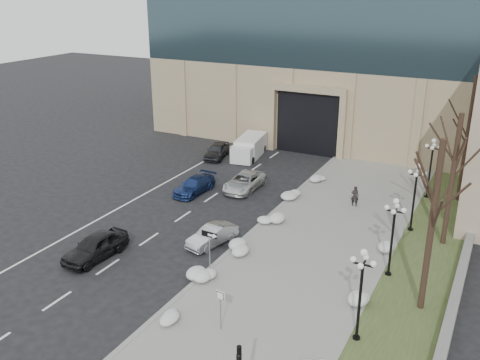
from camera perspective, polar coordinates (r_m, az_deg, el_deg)
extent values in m
cube|color=gray|center=(34.17, 8.17, -6.97)|extent=(9.00, 40.00, 0.12)
cube|color=gray|center=(35.68, 1.32, -5.49)|extent=(0.30, 40.00, 0.14)
cube|color=#384522|center=(32.97, 18.99, -9.08)|extent=(4.00, 40.00, 0.10)
cube|color=gray|center=(34.49, 22.88, -7.70)|extent=(0.50, 30.00, 0.70)
cube|color=tan|center=(59.96, 12.46, 8.78)|extent=(40.00, 20.00, 8.00)
cube|color=black|center=(52.35, 7.59, 6.28)|extent=(6.00, 2.50, 6.00)
cube|color=tan|center=(50.35, 7.21, 9.58)|extent=(7.50, 0.60, 0.60)
cube|color=tan|center=(52.34, 3.44, 6.42)|extent=(0.60, 0.60, 6.00)
cube|color=tan|center=(50.02, 10.81, 5.43)|extent=(0.60, 0.60, 6.00)
imported|color=black|center=(33.42, -15.18, -6.86)|extent=(2.13, 4.56, 1.51)
imported|color=#98999F|center=(33.93, -2.99, -5.95)|extent=(2.17, 3.90, 1.22)
imported|color=navy|center=(42.08, -4.92, -0.58)|extent=(1.98, 4.36, 1.24)
imported|color=silver|center=(42.57, 0.48, -0.20)|extent=(2.32, 4.80, 1.32)
imported|color=#2C2C31|center=(50.37, -2.49, 3.15)|extent=(2.45, 4.33, 1.39)
imported|color=black|center=(40.04, 12.16, -1.69)|extent=(0.62, 0.46, 1.55)
cube|color=silver|center=(51.13, 1.18, 3.68)|extent=(2.71, 4.82, 1.82)
cube|color=silver|center=(48.66, 0.24, 2.70)|extent=(2.12, 1.75, 1.46)
cylinder|color=black|center=(49.25, -0.70, 2.30)|extent=(0.33, 0.67, 0.64)
cylinder|color=black|center=(48.73, 1.33, 2.09)|extent=(0.33, 0.67, 0.64)
cylinder|color=black|center=(52.80, 0.67, 3.57)|extent=(0.33, 0.67, 0.64)
cylinder|color=black|center=(52.31, 2.57, 3.38)|extent=(0.33, 0.67, 0.64)
cylinder|color=slate|center=(30.14, -3.25, -7.97)|extent=(0.06, 0.06, 2.72)
cube|color=black|center=(29.56, -3.30, -5.84)|extent=(0.99, 0.08, 0.33)
cube|color=white|center=(29.46, -3.07, -5.92)|extent=(0.47, 0.03, 0.13)
cone|color=white|center=(29.33, -2.64, -6.04)|extent=(0.24, 0.28, 0.27)
cylinder|color=slate|center=(25.92, -2.08, -13.87)|extent=(0.06, 0.06, 2.17)
cube|color=white|center=(25.43, -2.11, -12.22)|extent=(0.47, 0.11, 0.47)
cube|color=black|center=(25.41, -2.15, -12.25)|extent=(0.41, 0.07, 0.41)
cube|color=white|center=(25.41, -2.15, -12.25)|extent=(0.35, 0.06, 0.35)
ellipsoid|color=silver|center=(27.05, -8.13, -14.46)|extent=(1.10, 1.60, 0.36)
ellipsoid|color=silver|center=(30.28, -3.98, -10.14)|extent=(1.10, 1.60, 0.36)
ellipsoid|color=silver|center=(32.85, 0.03, -7.47)|extent=(1.10, 1.60, 0.36)
ellipsoid|color=silver|center=(36.82, 3.44, -4.27)|extent=(1.10, 1.60, 0.36)
ellipsoid|color=silver|center=(41.02, 5.79, -1.67)|extent=(1.10, 1.60, 0.36)
ellipsoid|color=silver|center=(44.96, 8.32, 0.24)|extent=(1.10, 1.60, 0.36)
ellipsoid|color=silver|center=(28.85, 12.59, -12.34)|extent=(1.10, 1.60, 0.36)
ellipsoid|color=silver|center=(34.03, 15.41, -7.23)|extent=(1.10, 1.60, 0.36)
cylinder|color=black|center=(26.47, 12.29, -16.18)|extent=(0.36, 0.36, 0.20)
cylinder|color=black|center=(25.40, 12.62, -12.73)|extent=(0.14, 0.14, 4.00)
cylinder|color=black|center=(24.38, 12.98, -8.79)|extent=(0.10, 0.90, 0.10)
cylinder|color=black|center=(24.38, 12.98, -8.79)|extent=(0.90, 0.10, 0.10)
sphere|color=silver|center=(24.10, 13.10, -7.54)|extent=(0.32, 0.32, 0.32)
sphere|color=silver|center=(24.22, 14.05, -8.68)|extent=(0.28, 0.28, 0.28)
sphere|color=silver|center=(24.40, 11.98, -8.27)|extent=(0.28, 0.28, 0.28)
sphere|color=silver|center=(24.69, 13.29, -8.01)|extent=(0.28, 0.28, 0.28)
sphere|color=silver|center=(23.92, 12.73, -8.95)|extent=(0.28, 0.28, 0.28)
cylinder|color=black|center=(31.85, 15.51, -9.67)|extent=(0.36, 0.36, 0.20)
cylinder|color=black|center=(30.96, 15.84, -6.63)|extent=(0.14, 0.14, 4.00)
cylinder|color=black|center=(30.13, 16.21, -3.23)|extent=(0.10, 0.90, 0.10)
cylinder|color=black|center=(30.13, 16.21, -3.23)|extent=(0.90, 0.10, 0.10)
sphere|color=silver|center=(29.90, 16.32, -2.18)|extent=(0.32, 0.32, 0.32)
sphere|color=silver|center=(30.00, 17.07, -3.12)|extent=(0.28, 0.28, 0.28)
sphere|color=silver|center=(30.14, 15.40, -2.83)|extent=(0.28, 0.28, 0.28)
sphere|color=silver|center=(30.48, 16.41, -2.67)|extent=(0.28, 0.28, 0.28)
sphere|color=silver|center=(29.66, 16.05, -3.28)|extent=(0.28, 0.28, 0.28)
cylinder|color=black|center=(37.58, 17.70, -5.08)|extent=(0.36, 0.36, 0.20)
cylinder|color=black|center=(36.83, 18.01, -2.41)|extent=(0.14, 0.14, 4.00)
cylinder|color=black|center=(36.13, 18.36, 0.52)|extent=(0.10, 0.90, 0.10)
cylinder|color=black|center=(36.13, 18.36, 0.52)|extent=(0.90, 0.10, 0.10)
sphere|color=silver|center=(35.94, 18.46, 1.41)|extent=(0.32, 0.32, 0.32)
sphere|color=silver|center=(36.03, 19.08, 0.63)|extent=(0.28, 0.28, 0.28)
sphere|color=silver|center=(36.15, 17.68, 0.85)|extent=(0.28, 0.28, 0.28)
sphere|color=silver|center=(36.51, 18.50, 0.95)|extent=(0.28, 0.28, 0.28)
sphere|color=silver|center=(35.66, 18.26, 0.52)|extent=(0.28, 0.28, 0.28)
cylinder|color=black|center=(43.53, 19.27, -1.71)|extent=(0.36, 0.36, 0.20)
cylinder|color=black|center=(42.88, 19.57, 0.64)|extent=(0.14, 0.14, 4.00)
cylinder|color=black|center=(42.29, 19.89, 3.19)|extent=(0.10, 0.90, 0.10)
cylinder|color=black|center=(42.29, 19.89, 3.19)|extent=(0.90, 0.10, 0.10)
sphere|color=silver|center=(42.12, 19.98, 3.96)|extent=(0.32, 0.32, 0.32)
sphere|color=silver|center=(42.20, 20.51, 3.29)|extent=(0.28, 0.28, 0.28)
sphere|color=silver|center=(42.30, 19.31, 3.47)|extent=(0.28, 0.28, 0.28)
sphere|color=silver|center=(42.67, 20.00, 3.53)|extent=(0.28, 0.28, 0.28)
sphere|color=silver|center=(41.81, 19.82, 3.22)|extent=(0.28, 0.28, 0.28)
cylinder|color=black|center=(27.39, 19.71, -4.95)|extent=(0.32, 0.32, 9.00)
cylinder|color=black|center=(34.89, 21.65, -0.17)|extent=(0.32, 0.32, 8.50)
cylinder|color=black|center=(42.38, 23.04, 3.86)|extent=(0.32, 0.32, 9.50)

